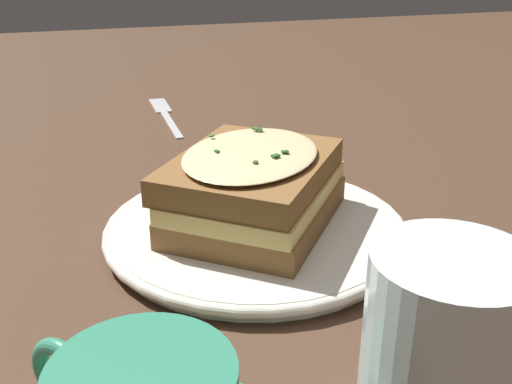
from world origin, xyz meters
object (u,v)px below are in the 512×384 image
at_px(sandwich, 254,187).
at_px(fork, 164,112).
at_px(dinner_plate, 256,229).
at_px(water_glass, 443,350).

xyz_separation_m(sandwich, fork, (-0.38, -0.01, -0.04)).
bearing_deg(fork, sandwich, -88.54).
height_order(dinner_plate, water_glass, water_glass).
bearing_deg(dinner_plate, water_glass, 6.36).
xyz_separation_m(dinner_plate, fork, (-0.38, -0.02, -0.01)).
relative_size(water_glass, fork, 0.53).
bearing_deg(water_glass, sandwich, -173.30).
bearing_deg(dinner_plate, sandwich, -128.04).
distance_m(dinner_plate, sandwich, 0.04).
xyz_separation_m(dinner_plate, water_glass, (0.22, 0.02, 0.04)).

